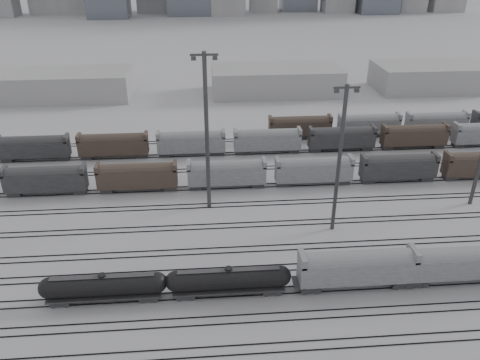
{
  "coord_description": "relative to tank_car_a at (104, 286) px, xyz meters",
  "views": [
    {
      "loc": [
        -12.93,
        -48.6,
        42.65
      ],
      "look_at": [
        -6.84,
        27.03,
        4.0
      ],
      "focal_mm": 35.0,
      "sensor_mm": 36.0,
      "label": 1
    }
  ],
  "objects": [
    {
      "name": "ground",
      "position": [
        26.93,
        -1.0,
        -2.39
      ],
      "size": [
        900.0,
        900.0,
        0.0
      ],
      "primitive_type": "plane",
      "color": "silver",
      "rests_on": "ground"
    },
    {
      "name": "warehouse_right",
      "position": [
        86.93,
        94.0,
        1.61
      ],
      "size": [
        35.0,
        18.0,
        8.0
      ],
      "primitive_type": "cube",
      "color": "#9D9D9F",
      "rests_on": "ground"
    },
    {
      "name": "tracks",
      "position": [
        26.93,
        16.5,
        -2.31
      ],
      "size": [
        220.0,
        71.5,
        0.16
      ],
      "color": "black",
      "rests_on": "ground"
    },
    {
      "name": "bg_string_near",
      "position": [
        34.93,
        31.0,
        0.41
      ],
      "size": [
        151.0,
        3.0,
        5.6
      ],
      "color": "gray",
      "rests_on": "ground"
    },
    {
      "name": "tank_car_a",
      "position": [
        0.0,
        0.0,
        0.0
      ],
      "size": [
        16.69,
        2.78,
        4.13
      ],
      "color": "#242426",
      "rests_on": "ground"
    },
    {
      "name": "warehouse_mid",
      "position": [
        36.93,
        94.0,
        1.61
      ],
      "size": [
        40.0,
        18.0,
        8.0
      ],
      "primitive_type": "cube",
      "color": "#9D9D9F",
      "rests_on": "ground"
    },
    {
      "name": "bg_string_mid",
      "position": [
        44.93,
        47.0,
        0.41
      ],
      "size": [
        151.0,
        3.0,
        5.6
      ],
      "color": "#242426",
      "rests_on": "ground"
    },
    {
      "name": "bg_string_far",
      "position": [
        62.43,
        55.0,
        0.41
      ],
      "size": [
        66.0,
        3.0,
        5.6
      ],
      "color": "#43322A",
      "rests_on": "ground"
    },
    {
      "name": "light_mast_c",
      "position": [
        34.62,
        14.79,
        10.63
      ],
      "size": [
        3.93,
        0.63,
        24.54
      ],
      "color": "#3A3A3D",
      "rests_on": "ground"
    },
    {
      "name": "warehouse_left",
      "position": [
        -33.07,
        94.0,
        1.61
      ],
      "size": [
        50.0,
        18.0,
        8.0
      ],
      "primitive_type": "cube",
      "color": "#9D9D9F",
      "rests_on": "ground"
    },
    {
      "name": "hopper_car_b",
      "position": [
        48.77,
        0.0,
        1.01
      ],
      "size": [
        15.38,
        3.06,
        5.5
      ],
      "color": "#242426",
      "rests_on": "ground"
    },
    {
      "name": "tank_car_b",
      "position": [
        16.48,
        0.0,
        0.02
      ],
      "size": [
        16.86,
        2.81,
        4.17
      ],
      "color": "#242426",
      "rests_on": "ground"
    },
    {
      "name": "light_mast_b",
      "position": [
        14.34,
        23.93,
        12.29
      ],
      "size": [
        4.43,
        0.71,
        27.67
      ],
      "color": "#3A3A3D",
      "rests_on": "ground"
    },
    {
      "name": "hopper_car_a",
      "position": [
        33.94,
        0.0,
        1.16
      ],
      "size": [
        16.05,
        3.19,
        5.74
      ],
      "color": "#242426",
      "rests_on": "ground"
    }
  ]
}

